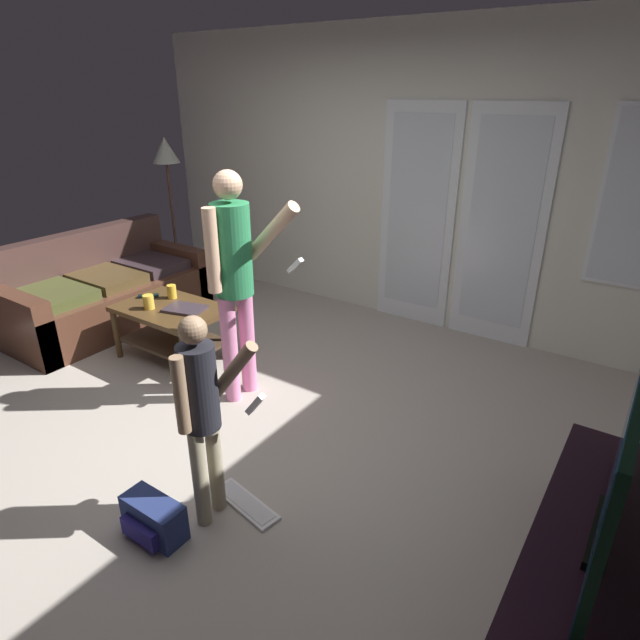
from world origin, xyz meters
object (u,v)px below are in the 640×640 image
object	(u,v)px
backpack	(153,519)
tv_stand	(589,576)
person_child	(202,405)
floor_lamp	(167,162)
laptop_closed	(185,309)
tv_remote_black	(148,296)
coffee_table	(173,321)
loose_keyboard	(246,503)
flat_screen_tv	(622,461)
leather_couch	(105,294)
person_adult	(235,269)
cup_by_laptop	(149,302)
cup_near_edge	(172,292)

from	to	relation	value
backpack	tv_stand	bearing A→B (deg)	21.86
person_child	floor_lamp	distance (m)	3.87
laptop_closed	tv_remote_black	xyz separation A→B (m)	(-0.47, 0.02, 0.00)
tv_stand	floor_lamp	distance (m)	5.19
coffee_table	floor_lamp	xyz separation A→B (m)	(-1.40, 1.30, 1.03)
person_child	floor_lamp	world-z (taller)	floor_lamp
laptop_closed	backpack	bearing A→B (deg)	-63.23
person_child	loose_keyboard	size ratio (longest dim) A/B	2.53
flat_screen_tv	person_child	distance (m)	1.80
tv_stand	laptop_closed	xyz separation A→B (m)	(-3.12, 0.65, 0.26)
tv_stand	flat_screen_tv	bearing A→B (deg)	115.12
leather_couch	tv_remote_black	world-z (taller)	leather_couch
leather_couch	person_adult	size ratio (longest dim) A/B	1.14
leather_couch	loose_keyboard	xyz separation A→B (m)	(2.74, -1.11, -0.28)
loose_keyboard	cup_by_laptop	world-z (taller)	cup_by_laptop
coffee_table	tv_remote_black	size ratio (longest dim) A/B	5.23
flat_screen_tv	person_adult	xyz separation A→B (m)	(-2.41, 0.51, 0.16)
coffee_table	loose_keyboard	bearing A→B (deg)	-30.68
leather_couch	flat_screen_tv	xyz separation A→B (m)	(4.37, -0.77, 0.52)
floor_lamp	cup_near_edge	world-z (taller)	floor_lamp
tv_stand	person_child	xyz separation A→B (m)	(-1.73, -0.49, 0.47)
coffee_table	backpack	xyz separation A→B (m)	(1.39, -1.39, -0.23)
tv_remote_black	leather_couch	bearing A→B (deg)	128.74
floor_lamp	loose_keyboard	distance (m)	4.03
flat_screen_tv	cup_near_edge	distance (m)	3.51
floor_lamp	person_child	bearing A→B (deg)	-39.46
person_adult	cup_near_edge	size ratio (longest dim) A/B	14.18
leather_couch	person_child	bearing A→B (deg)	-25.38
tv_remote_black	cup_by_laptop	bearing A→B (deg)	-81.62
coffee_table	floor_lamp	size ratio (longest dim) A/B	0.55
cup_by_laptop	person_adult	bearing A→B (deg)	0.07
floor_lamp	cup_near_edge	xyz separation A→B (m)	(1.26, -1.16, -0.84)
backpack	person_child	bearing A→B (deg)	61.09
floor_lamp	loose_keyboard	xyz separation A→B (m)	(3.04, -2.27, -1.35)
laptop_closed	tv_remote_black	world-z (taller)	same
tv_stand	person_adult	xyz separation A→B (m)	(-2.41, 0.51, 0.76)
loose_keyboard	cup_by_laptop	bearing A→B (deg)	154.10
loose_keyboard	cup_near_edge	bearing A→B (deg)	147.94
tv_stand	laptop_closed	world-z (taller)	laptop_closed
loose_keyboard	laptop_closed	bearing A→B (deg)	146.38
coffee_table	person_child	size ratio (longest dim) A/B	0.77
floor_lamp	backpack	bearing A→B (deg)	-43.90
floor_lamp	loose_keyboard	world-z (taller)	floor_lamp
loose_keyboard	cup_by_laptop	size ratio (longest dim) A/B	3.97
tv_stand	loose_keyboard	size ratio (longest dim) A/B	3.45
flat_screen_tv	floor_lamp	world-z (taller)	floor_lamp
flat_screen_tv	loose_keyboard	world-z (taller)	flat_screen_tv
floor_lamp	laptop_closed	xyz separation A→B (m)	(1.55, -1.28, -0.89)
leather_couch	cup_near_edge	xyz separation A→B (m)	(0.96, 0.01, 0.23)
leather_couch	backpack	distance (m)	2.93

